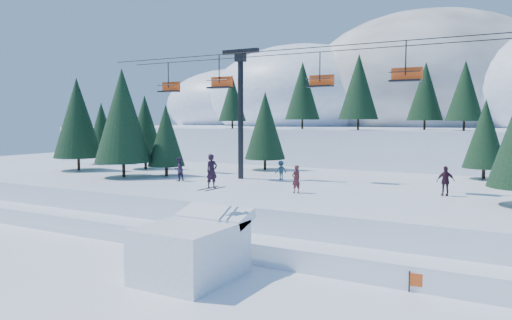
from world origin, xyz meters
The scene contains 9 objects.
ground centered at (0.00, 0.00, 0.00)m, with size 160.00×160.00×0.00m, color white.
mid_shelf centered at (0.00, 18.00, 1.25)m, with size 70.00×22.00×2.50m, color white.
berm centered at (0.00, 8.00, 0.55)m, with size 70.00×6.00×1.10m, color white.
mountain_ridge centered at (-5.07, 73.34, 9.64)m, with size 119.00×60.55×26.46m.
jump_kicker centered at (-1.86, 1.95, 1.37)m, with size 3.73×5.08×5.63m.
chairlift centered at (1.58, 18.05, 9.32)m, with size 46.00×3.21×10.28m.
conifer_stand centered at (2.88, 18.73, 7.03)m, with size 62.10×17.86×9.94m.
distant_skiers centered at (2.97, 17.41, 3.38)m, with size 30.60×8.99×1.87m.
banner_near centered at (8.61, 5.14, 0.54)m, with size 2.83×0.46×0.90m.
Camera 1 is at (11.70, -16.10, 7.30)m, focal length 35.00 mm.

